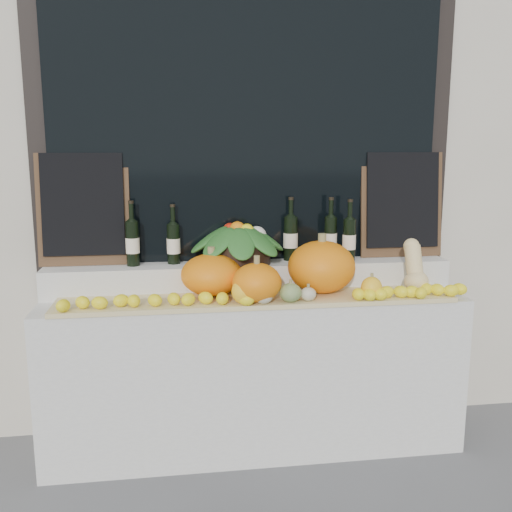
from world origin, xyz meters
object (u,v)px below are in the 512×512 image
Objects in this scene: butternut_squash at (415,268)px; produce_bowl at (238,242)px; pumpkin_right at (321,267)px; pumpkin_left at (212,275)px; wine_bottle_tall at (291,238)px.

produce_bowl is (-0.96, 0.23, 0.13)m from butternut_squash.
pumpkin_right is 1.30× the size of butternut_squash.
produce_bowl reaches higher than pumpkin_left.
pumpkin_right and butternut_squash have the same top height.
pumpkin_right is at bearing -64.27° from wine_bottle_tall.
pumpkin_right is 0.31m from wine_bottle_tall.
pumpkin_left is at bearing 176.61° from butternut_squash.
wine_bottle_tall is (-0.12, 0.25, 0.12)m from pumpkin_right.
wine_bottle_tall reaches higher than pumpkin_left.
produce_bowl is at bearing 46.49° from pumpkin_left.
produce_bowl is at bearing -170.05° from wine_bottle_tall.
butternut_squash is (1.12, -0.07, 0.01)m from pumpkin_left.
butternut_squash reaches higher than pumpkin_left.
pumpkin_right is at bearing 175.98° from butternut_squash.
pumpkin_right is 0.52m from butternut_squash.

